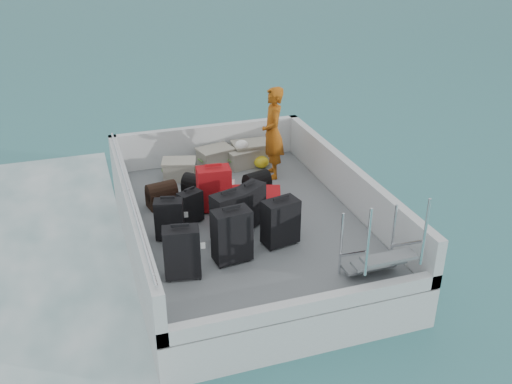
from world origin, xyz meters
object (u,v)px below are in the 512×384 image
at_px(suitcase_3, 232,236).
at_px(suitcase_8, 255,200).
at_px(suitcase_2, 190,207).
at_px(suitcase_4, 229,217).
at_px(suitcase_6, 280,222).
at_px(crate_1, 215,159).
at_px(suitcase_5, 214,189).
at_px(crate_0, 179,170).
at_px(suitcase_1, 169,220).
at_px(crate_3, 251,154).
at_px(passenger, 273,133).
at_px(suitcase_0, 182,253).
at_px(suitcase_7, 250,206).
at_px(crate_2, 242,159).

relative_size(suitcase_3, suitcase_8, 0.97).
relative_size(suitcase_2, suitcase_4, 0.72).
distance_m(suitcase_4, suitcase_6, 0.74).
distance_m(suitcase_8, crate_1, 1.81).
height_order(suitcase_4, crate_1, suitcase_4).
bearing_deg(suitcase_5, crate_0, 108.21).
bearing_deg(crate_0, suitcase_4, -82.93).
relative_size(suitcase_3, suitcase_6, 1.12).
xyz_separation_m(suitcase_1, suitcase_2, (0.39, 0.36, -0.05)).
relative_size(suitcase_5, suitcase_8, 0.91).
bearing_deg(suitcase_8, suitcase_1, 126.95).
height_order(crate_0, crate_3, crate_3).
bearing_deg(crate_1, suitcase_8, -84.04).
bearing_deg(suitcase_4, passenger, 36.71).
xyz_separation_m(suitcase_0, suitcase_2, (0.41, 1.39, -0.10)).
height_order(suitcase_3, suitcase_7, suitcase_3).
bearing_deg(suitcase_5, crate_3, 60.15).
distance_m(suitcase_1, suitcase_2, 0.53).
bearing_deg(suitcase_3, crate_2, 63.77).
xyz_separation_m(crate_1, crate_3, (0.69, -0.01, 0.02)).
bearing_deg(passenger, suitcase_7, -20.15).
distance_m(suitcase_2, suitcase_7, 0.91).
xyz_separation_m(crate_0, crate_2, (1.21, 0.17, -0.01)).
bearing_deg(crate_3, suitcase_3, -112.09).
bearing_deg(suitcase_8, suitcase_4, 158.58).
distance_m(suitcase_0, suitcase_7, 1.60).
bearing_deg(suitcase_2, suitcase_1, -161.93).
height_order(suitcase_0, crate_1, suitcase_0).
xyz_separation_m(crate_2, passenger, (0.40, -0.56, 0.66)).
height_order(suitcase_3, crate_3, suitcase_3).
xyz_separation_m(suitcase_2, crate_3, (1.57, 1.89, -0.06)).
bearing_deg(crate_0, suitcase_1, -105.14).
height_order(suitcase_2, crate_1, suitcase_2).
distance_m(suitcase_1, passenger, 2.72).
bearing_deg(crate_3, crate_1, 179.34).
bearing_deg(crate_3, passenger, -74.28).
bearing_deg(suitcase_0, suitcase_8, 54.45).
xyz_separation_m(suitcase_1, passenger, (2.15, 1.59, 0.51)).
relative_size(suitcase_3, suitcase_4, 1.07).
relative_size(suitcase_1, suitcase_4, 0.85).
xyz_separation_m(suitcase_2, suitcase_5, (0.45, 0.30, 0.10)).
bearing_deg(crate_2, passenger, -54.47).
relative_size(suitcase_2, suitcase_7, 0.78).
relative_size(suitcase_6, passenger, 0.42).
bearing_deg(suitcase_1, suitcase_5, 52.87).
distance_m(suitcase_6, crate_1, 2.92).
bearing_deg(crate_1, passenger, -37.85).
height_order(suitcase_1, crate_1, suitcase_1).
relative_size(suitcase_6, suitcase_8, 0.87).
height_order(suitcase_7, suitcase_8, suitcase_7).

